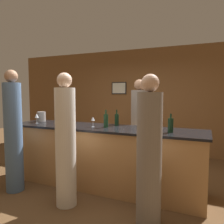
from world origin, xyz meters
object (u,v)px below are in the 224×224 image
object	(u,v)px
guest_2	(13,134)
wine_bottle_1	(106,120)
guest_0	(66,144)
wine_bottle_0	(117,119)
bartender	(139,129)
wine_bottle_2	(171,125)
ice_bucket	(41,117)
guest_1	(149,155)

from	to	relation	value
guest_2	wine_bottle_1	size ratio (longest dim) A/B	6.69
guest_0	wine_bottle_1	xyz separation A→B (m)	(0.27, 0.78, 0.25)
guest_2	wine_bottle_0	distance (m)	1.73
bartender	wine_bottle_0	xyz separation A→B (m)	(-0.22, -0.64, 0.26)
wine_bottle_2	ice_bucket	xyz separation A→B (m)	(-2.59, 0.23, -0.01)
guest_0	wine_bottle_1	distance (m)	0.86
bartender	wine_bottle_1	xyz separation A→B (m)	(-0.31, -0.92, 0.27)
guest_0	ice_bucket	world-z (taller)	guest_0
guest_0	ice_bucket	distance (m)	1.59
guest_1	wine_bottle_1	distance (m)	1.24
guest_0	wine_bottle_2	xyz separation A→B (m)	(1.33, 0.71, 0.25)
guest_2	wine_bottle_2	xyz separation A→B (m)	(2.39, 0.66, 0.20)
guest_2	wine_bottle_1	bearing A→B (deg)	28.61
guest_1	guest_2	bearing A→B (deg)	178.89
wine_bottle_0	bartender	bearing A→B (deg)	71.09
guest_2	wine_bottle_1	distance (m)	1.52
bartender	ice_bucket	xyz separation A→B (m)	(-1.82, -0.75, 0.25)
guest_2	wine_bottle_0	bearing A→B (deg)	35.30
guest_1	guest_2	xyz separation A→B (m)	(-2.25, 0.04, 0.08)
guest_2	guest_0	bearing A→B (deg)	-2.95
bartender	wine_bottle_1	bearing A→B (deg)	71.63
wine_bottle_0	wine_bottle_2	world-z (taller)	wine_bottle_0
guest_1	wine_bottle_2	bearing A→B (deg)	78.60
guest_1	wine_bottle_0	world-z (taller)	guest_1
bartender	wine_bottle_0	world-z (taller)	bartender
guest_0	guest_2	xyz separation A→B (m)	(-1.06, 0.05, 0.05)
bartender	guest_0	size ratio (longest dim) A/B	1.00
wine_bottle_1	bartender	bearing A→B (deg)	71.63
wine_bottle_1	wine_bottle_2	xyz separation A→B (m)	(1.07, -0.06, -0.01)
guest_1	guest_2	size ratio (longest dim) A/B	0.93
wine_bottle_0	guest_2	bearing A→B (deg)	-144.70
guest_0	wine_bottle_1	bearing A→B (deg)	71.09
guest_0	wine_bottle_2	world-z (taller)	guest_0
wine_bottle_0	wine_bottle_1	size ratio (longest dim) A/B	0.95
ice_bucket	wine_bottle_0	bearing A→B (deg)	3.84
guest_0	wine_bottle_0	world-z (taller)	guest_0
bartender	guest_0	xyz separation A→B (m)	(-0.57, -1.69, 0.01)
ice_bucket	guest_0	bearing A→B (deg)	-36.91
wine_bottle_0	wine_bottle_1	distance (m)	0.29
wine_bottle_0	ice_bucket	bearing A→B (deg)	-176.16
bartender	guest_1	xyz separation A→B (m)	(0.62, -1.68, -0.02)
guest_0	wine_bottle_0	size ratio (longest dim) A/B	6.76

